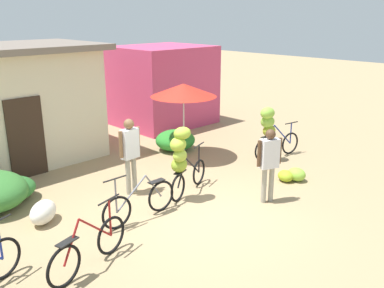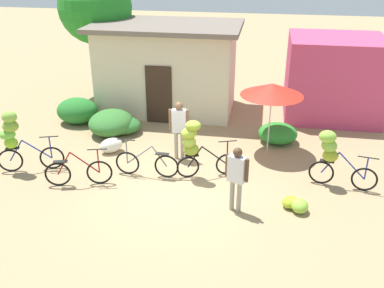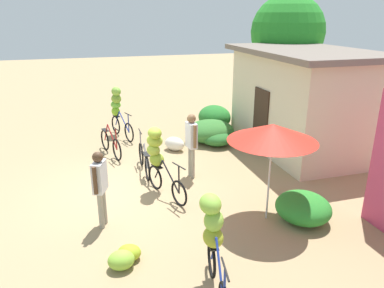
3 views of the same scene
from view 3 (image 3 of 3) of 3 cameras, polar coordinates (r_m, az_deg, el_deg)
The scene contains 17 objects.
ground_plane at distance 9.47m, azimuth -9.49°, elevation -6.84°, with size 60.00×60.00×0.00m, color #9F855E.
building_low at distance 12.20m, azimuth 16.56°, elevation 6.57°, with size 5.22×3.24×3.15m.
tree_behind_building at distance 15.03m, azimuth 14.51°, elevation 16.30°, with size 2.77×2.77×4.88m.
hedge_bush_front_left at distance 14.08m, azimuth 3.49°, elevation 4.17°, with size 1.42×1.20×0.88m, color #26732A.
hedge_bush_front_right at distance 12.57m, azimuth 2.78°, elevation 1.98°, with size 1.43×1.66×0.76m, color #35722F.
hedge_bush_mid at distance 12.39m, azimuth 3.62°, elevation 1.17°, with size 1.37×1.11×0.53m, color #2B692B.
hedge_bush_by_door at distance 8.23m, azimuth 16.76°, elevation -9.37°, with size 1.20×1.15×0.60m, color #2A852C.
market_umbrella at distance 7.49m, azimuth 12.32°, elevation 1.73°, with size 1.81×1.81×2.11m.
bicycle_leftmost at distance 13.33m, azimuth -11.42°, elevation 5.57°, with size 1.69×0.65×1.75m.
bicycle_near_pile at distance 11.65m, azimuth -12.43°, elevation 0.04°, with size 1.67×0.50×1.01m.
bicycle_center_loaded at distance 10.24m, azimuth -7.40°, elevation -2.43°, with size 1.74×0.14×1.03m.
bicycle_by_shop at distance 8.87m, azimuth -5.34°, elevation -1.59°, with size 1.60×0.72×1.65m.
bicycle_rightmost at distance 5.92m, azimuth 3.35°, elevation -13.80°, with size 1.68×0.48×1.52m.
banana_pile_on_ground at distance 6.85m, azimuth -10.35°, elevation -16.74°, with size 0.67×0.67×0.33m.
produce_sack at distance 11.82m, azimuth -2.70°, elevation 0.03°, with size 0.70×0.44×0.44m, color silver.
person_vendor at distance 7.62m, azimuth -14.01°, elevation -5.65°, with size 0.54×0.34×1.63m.
person_bystander at distance 9.63m, azimuth -0.09°, elevation 0.78°, with size 0.58×0.23×1.74m.
Camera 3 is at (8.46, -0.89, 4.17)m, focal length 34.60 mm.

